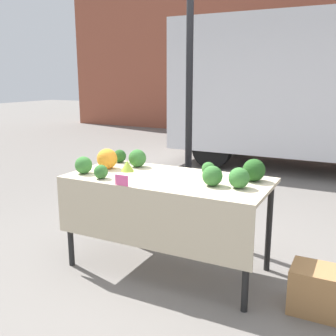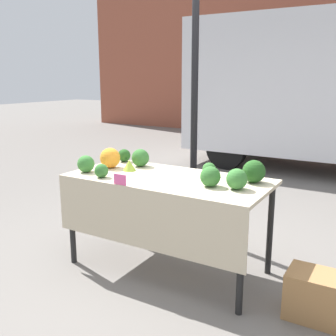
% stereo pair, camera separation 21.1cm
% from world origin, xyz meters
% --- Properties ---
extents(ground_plane, '(40.00, 40.00, 0.00)m').
position_xyz_m(ground_plane, '(0.00, 0.00, 0.00)').
color(ground_plane, slate).
extents(building_facade, '(16.00, 0.60, 5.06)m').
position_xyz_m(building_facade, '(0.00, 8.92, 2.53)').
color(building_facade, brown).
rests_on(building_facade, ground_plane).
extents(tent_pole, '(0.07, 0.07, 2.77)m').
position_xyz_m(tent_pole, '(-0.17, 0.81, 1.39)').
color(tent_pole, black).
rests_on(tent_pole, ground_plane).
extents(parked_truck, '(4.97, 1.88, 2.69)m').
position_xyz_m(parked_truck, '(0.42, 4.65, 1.43)').
color(parked_truck, silver).
rests_on(parked_truck, ground_plane).
extents(market_table, '(1.70, 0.81, 0.82)m').
position_xyz_m(market_table, '(0.00, -0.06, 0.71)').
color(market_table, beige).
rests_on(market_table, ground_plane).
extents(orange_cauliflower, '(0.19, 0.19, 0.19)m').
position_xyz_m(orange_cauliflower, '(-0.64, 0.03, 0.92)').
color(orange_cauliflower, orange).
rests_on(orange_cauliflower, market_table).
extents(romanesco_head, '(0.12, 0.12, 0.10)m').
position_xyz_m(romanesco_head, '(-0.42, 0.03, 0.87)').
color(romanesco_head, '#93B238').
rests_on(romanesco_head, market_table).
extents(broccoli_head_0, '(0.13, 0.13, 0.13)m').
position_xyz_m(broccoli_head_0, '(-0.69, 0.32, 0.89)').
color(broccoli_head_0, '#23511E').
rests_on(broccoli_head_0, market_table).
extents(broccoli_head_1, '(0.17, 0.17, 0.17)m').
position_xyz_m(broccoli_head_1, '(-0.43, 0.22, 0.91)').
color(broccoli_head_1, '#336B2D').
rests_on(broccoli_head_1, market_table).
extents(broccoli_head_2, '(0.16, 0.16, 0.16)m').
position_xyz_m(broccoli_head_2, '(0.42, -0.08, 0.90)').
color(broccoli_head_2, '#336B2D').
rests_on(broccoli_head_2, market_table).
extents(broccoli_head_3, '(0.15, 0.15, 0.15)m').
position_xyz_m(broccoli_head_3, '(-0.72, -0.21, 0.90)').
color(broccoli_head_3, '#387533').
rests_on(broccoli_head_3, market_table).
extents(broccoli_head_4, '(0.12, 0.12, 0.12)m').
position_xyz_m(broccoli_head_4, '(0.28, 0.22, 0.88)').
color(broccoli_head_4, '#336B2D').
rests_on(broccoli_head_4, market_table).
extents(broccoli_head_5, '(0.12, 0.12, 0.12)m').
position_xyz_m(broccoli_head_5, '(-0.47, -0.29, 0.88)').
color(broccoli_head_5, '#336B2D').
rests_on(broccoli_head_5, market_table).
extents(broccoli_head_6, '(0.18, 0.18, 0.18)m').
position_xyz_m(broccoli_head_6, '(0.67, 0.20, 0.91)').
color(broccoli_head_6, '#23511E').
rests_on(broccoli_head_6, market_table).
extents(broccoli_head_7, '(0.16, 0.16, 0.16)m').
position_xyz_m(broccoli_head_7, '(0.63, -0.05, 0.90)').
color(broccoli_head_7, '#387533').
rests_on(broccoli_head_7, market_table).
extents(price_sign, '(0.12, 0.01, 0.08)m').
position_xyz_m(price_sign, '(-0.20, -0.39, 0.87)').
color(price_sign, '#F45B9E').
rests_on(price_sign, market_table).
extents(produce_crate, '(0.42, 0.29, 0.33)m').
position_xyz_m(produce_crate, '(1.27, -0.12, 0.17)').
color(produce_crate, '#9E7042').
rests_on(produce_crate, ground_plane).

